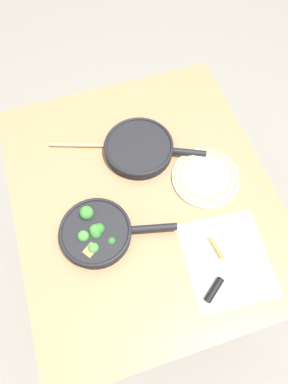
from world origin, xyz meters
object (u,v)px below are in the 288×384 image
(skillet_eggs, at_px, (140,148))
(skillet_broccoli, at_px, (97,233))
(grater_knife, at_px, (222,277))
(cheese_block, at_px, (224,245))
(dinner_plate_stack, at_px, (206,177))
(wooden_spoon, at_px, (105,145))

(skillet_eggs, bearing_deg, skillet_broccoli, -105.91)
(skillet_broccoli, height_order, grater_knife, skillet_broccoli)
(skillet_broccoli, relative_size, cheese_block, 4.74)
(cheese_block, relative_size, dinner_plate_stack, 0.33)
(skillet_eggs, relative_size, cheese_block, 4.47)
(dinner_plate_stack, bearing_deg, wooden_spoon, -128.19)
(skillet_eggs, distance_m, grater_knife, 0.55)
(grater_knife, bearing_deg, cheese_block, 28.83)
(wooden_spoon, xyz_separation_m, cheese_block, (0.50, 0.27, 0.01))
(dinner_plate_stack, bearing_deg, skillet_eggs, -133.73)
(grater_knife, xyz_separation_m, dinner_plate_stack, (-0.35, 0.09, 0.00))
(dinner_plate_stack, bearing_deg, grater_knife, -13.82)
(wooden_spoon, bearing_deg, skillet_eggs, -8.23)
(grater_knife, height_order, dinner_plate_stack, dinner_plate_stack)
(skillet_broccoli, relative_size, wooden_spoon, 1.15)
(grater_knife, xyz_separation_m, cheese_block, (-0.09, 0.04, 0.01))
(skillet_eggs, height_order, cheese_block, skillet_eggs)
(wooden_spoon, bearing_deg, skillet_broccoli, -89.94)
(skillet_eggs, xyz_separation_m, dinner_plate_stack, (0.19, 0.19, -0.01))
(skillet_broccoli, distance_m, wooden_spoon, 0.36)
(skillet_eggs, xyz_separation_m, wooden_spoon, (-0.06, -0.12, -0.02))
(wooden_spoon, height_order, cheese_block, cheese_block)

